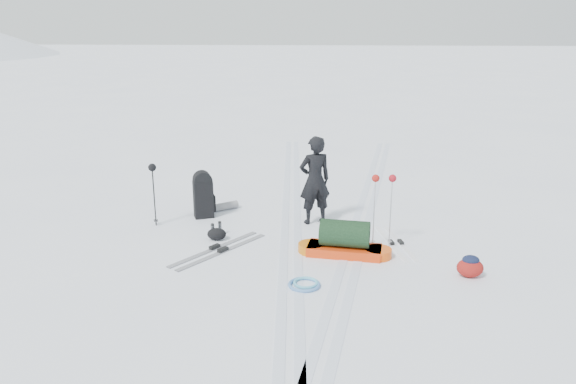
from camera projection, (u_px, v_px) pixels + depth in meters
name	position (u px, v px, depth m)	size (l,w,h in m)	color
ground	(291.00, 244.00, 9.86)	(200.00, 200.00, 0.00)	white
ski_tracks	(326.00, 228.00, 10.65)	(3.38, 17.97, 0.01)	silver
skier	(315.00, 180.00, 10.70)	(0.63, 0.41, 1.72)	black
pulk_sled	(345.00, 242.00, 9.36)	(1.62, 0.66, 0.60)	red
expedition_rucksack	(206.00, 195.00, 11.19)	(0.83, 0.91, 0.95)	black
ski_poles_black	(153.00, 175.00, 10.53)	(0.15, 0.17, 1.22)	black
ski_poles_silver	(384.00, 187.00, 9.46)	(0.41, 0.15, 1.30)	silver
touring_skis_grey	(219.00, 250.00, 9.58)	(1.40, 1.84, 0.07)	#989AA1
touring_skis_white	(396.00, 243.00, 9.87)	(0.62, 1.71, 0.06)	white
rope_coil	(305.00, 284.00, 8.29)	(0.49, 0.49, 0.06)	#5084C3
small_daypack	(470.00, 266.00, 8.55)	(0.48, 0.42, 0.35)	maroon
thermos_pair	(216.00, 230.00, 10.20)	(0.18, 0.27, 0.27)	slate
stuff_sack	(217.00, 234.00, 10.05)	(0.41, 0.36, 0.21)	black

